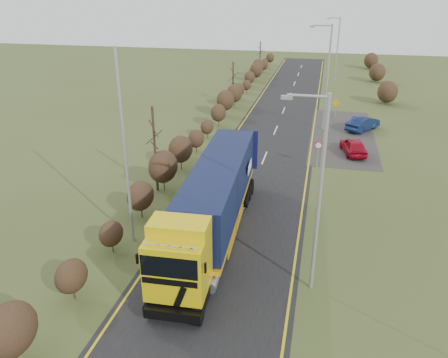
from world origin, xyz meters
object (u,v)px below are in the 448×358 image
at_px(car_blue_sedan, 363,123).
at_px(streetlight_near, 317,189).
at_px(lorry, 214,200).
at_px(speed_sign, 318,150).
at_px(car_red_hatchback, 353,146).

xyz_separation_m(car_blue_sedan, streetlight_near, (-4.02, -26.74, 4.46)).
height_order(lorry, speed_sign, lorry).
xyz_separation_m(lorry, streetlight_near, (5.50, -3.40, 2.74)).
relative_size(car_red_hatchback, speed_sign, 1.81).
relative_size(car_blue_sedan, speed_sign, 1.90).
xyz_separation_m(car_red_hatchback, streetlight_near, (-2.80, -19.47, 4.47)).
height_order(car_blue_sedan, speed_sign, speed_sign).
bearing_deg(streetlight_near, car_blue_sedan, 81.45).
bearing_deg(lorry, car_blue_sedan, 65.06).
bearing_deg(car_blue_sedan, lorry, 102.28).
relative_size(car_blue_sedan, streetlight_near, 0.46).
xyz_separation_m(streetlight_near, speed_sign, (-0.13, 15.39, -3.60)).
bearing_deg(car_red_hatchback, streetlight_near, 70.05).
bearing_deg(lorry, speed_sign, 63.11).
height_order(car_blue_sedan, streetlight_near, streetlight_near).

